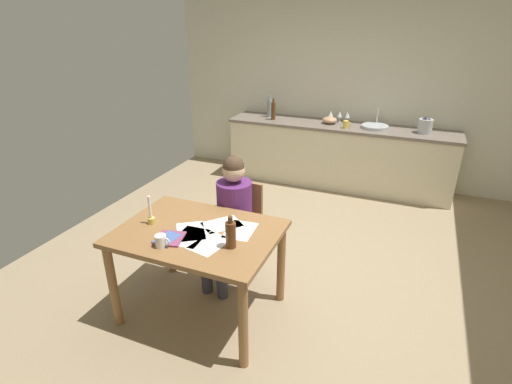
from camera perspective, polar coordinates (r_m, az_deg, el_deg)
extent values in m
cube|color=#937F60|center=(4.10, 4.63, -10.38)|extent=(5.20, 5.20, 0.04)
cube|color=beige|center=(6.00, 13.11, 13.95)|extent=(5.20, 0.12, 2.60)
cube|color=beige|center=(5.87, 11.68, 5.05)|extent=(3.14, 0.60, 0.86)
cube|color=#72665B|center=(5.74, 12.05, 9.30)|extent=(3.18, 0.64, 0.04)
cube|color=olive|center=(3.11, -8.42, -5.91)|extent=(1.24, 0.91, 0.04)
cylinder|color=olive|center=(3.36, -19.98, -12.64)|extent=(0.07, 0.07, 0.73)
cylinder|color=olive|center=(2.84, -1.86, -18.67)|extent=(0.07, 0.07, 0.73)
cylinder|color=olive|center=(3.86, -12.33, -6.52)|extent=(0.07, 0.07, 0.73)
cylinder|color=olive|center=(3.41, 3.65, -10.33)|extent=(0.07, 0.07, 0.73)
cube|color=olive|center=(3.72, -2.90, -5.28)|extent=(0.43, 0.43, 0.04)
cube|color=olive|center=(3.76, -1.56, -1.27)|extent=(0.36, 0.06, 0.40)
cylinder|color=olive|center=(3.80, -6.37, -8.96)|extent=(0.04, 0.04, 0.46)
cylinder|color=olive|center=(3.65, -1.83, -10.36)|extent=(0.04, 0.04, 0.46)
cylinder|color=olive|center=(4.04, -3.72, -6.66)|extent=(0.04, 0.04, 0.46)
cylinder|color=olive|center=(3.90, 0.62, -7.85)|extent=(0.04, 0.04, 0.46)
cylinder|color=#592666|center=(3.60, -3.11, -2.27)|extent=(0.35, 0.35, 0.50)
sphere|color=#D8AD8C|center=(3.45, -3.24, 3.10)|extent=(0.20, 0.20, 0.20)
sphere|color=#473323|center=(3.44, -3.26, 3.72)|extent=(0.19, 0.19, 0.19)
cylinder|color=#383847|center=(3.61, -5.66, -6.74)|extent=(0.16, 0.39, 0.13)
cylinder|color=#383847|center=(3.60, -7.17, -11.17)|extent=(0.10, 0.10, 0.45)
cylinder|color=#383847|center=(3.54, -3.46, -7.38)|extent=(0.16, 0.39, 0.13)
cylinder|color=#383847|center=(3.53, -4.97, -11.91)|extent=(0.10, 0.10, 0.45)
cylinder|color=white|center=(2.93, -13.61, -6.88)|extent=(0.08, 0.08, 0.09)
torus|color=white|center=(2.90, -12.87, -7.01)|extent=(0.06, 0.01, 0.06)
cylinder|color=gold|center=(3.27, -14.87, -4.01)|extent=(0.06, 0.06, 0.05)
cylinder|color=white|center=(3.22, -15.10, -2.12)|extent=(0.02, 0.02, 0.19)
cube|color=#465F9D|center=(3.02, -12.71, -6.65)|extent=(0.16, 0.21, 0.02)
cube|color=#873C61|center=(3.02, -12.35, -6.57)|extent=(0.24, 0.25, 0.02)
cube|color=white|center=(3.03, -9.49, -6.41)|extent=(0.22, 0.31, 0.00)
cube|color=white|center=(3.07, -2.29, -5.55)|extent=(0.23, 0.31, 0.00)
cube|color=white|center=(3.10, -9.41, -5.62)|extent=(0.34, 0.36, 0.00)
cube|color=white|center=(2.92, -6.71, -7.43)|extent=(0.26, 0.33, 0.00)
cube|color=white|center=(3.17, -4.95, -4.68)|extent=(0.35, 0.36, 0.00)
cylinder|color=#593319|center=(2.82, -3.67, -6.21)|extent=(0.08, 0.08, 0.20)
cylinder|color=#593319|center=(2.76, -3.74, -4.01)|extent=(0.03, 0.03, 0.05)
cylinder|color=#B2B7BC|center=(5.67, 16.80, 9.04)|extent=(0.36, 0.36, 0.04)
cylinder|color=silver|center=(5.80, 17.11, 10.35)|extent=(0.02, 0.02, 0.24)
cylinder|color=#8C999E|center=(6.07, 1.94, 12.01)|extent=(0.07, 0.07, 0.25)
cylinder|color=#8C999E|center=(6.04, 1.96, 13.46)|extent=(0.03, 0.03, 0.06)
cylinder|color=#593319|center=(5.89, 2.52, 11.61)|extent=(0.06, 0.06, 0.25)
cylinder|color=#593319|center=(5.86, 2.54, 13.09)|extent=(0.03, 0.03, 0.06)
ellipsoid|color=tan|center=(5.78, 10.61, 10.18)|extent=(0.21, 0.21, 0.09)
cylinder|color=#B7BABF|center=(5.63, 23.26, 8.75)|extent=(0.18, 0.18, 0.18)
cone|color=#262628|center=(5.61, 23.45, 9.83)|extent=(0.11, 0.11, 0.04)
cylinder|color=silver|center=(5.87, 12.97, 9.76)|extent=(0.06, 0.06, 0.00)
cylinder|color=silver|center=(5.86, 13.01, 10.11)|extent=(0.01, 0.01, 0.07)
cone|color=silver|center=(5.84, 13.07, 10.82)|extent=(0.07, 0.07, 0.08)
cylinder|color=silver|center=(5.89, 11.91, 9.90)|extent=(0.06, 0.06, 0.00)
cylinder|color=silver|center=(5.88, 11.94, 10.24)|extent=(0.01, 0.01, 0.07)
cone|color=silver|center=(5.86, 12.00, 10.95)|extent=(0.07, 0.07, 0.08)
cylinder|color=silver|center=(5.91, 10.67, 10.05)|extent=(0.06, 0.06, 0.00)
cylinder|color=silver|center=(5.90, 10.70, 10.40)|extent=(0.01, 0.01, 0.07)
cone|color=silver|center=(5.89, 10.76, 11.11)|extent=(0.07, 0.07, 0.08)
cylinder|color=#F2CC4C|center=(5.56, 12.84, 9.51)|extent=(0.07, 0.07, 0.10)
torus|color=#F2CC4C|center=(5.56, 13.26, 9.50)|extent=(0.07, 0.01, 0.07)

